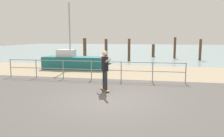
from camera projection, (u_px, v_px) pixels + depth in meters
The scene contains 13 objects.
ground_plane at pixel (100, 109), 7.10m from camera, with size 24.00×10.00×0.04m, color #514C49.
beach_strip at pixel (129, 71), 14.88m from camera, with size 24.00×6.00×0.04m, color tan.
sea_surface at pixel (146, 49), 42.08m from camera, with size 72.00×50.00×0.04m, color #849EA3.
railing_fence at pixel (91, 67), 11.78m from camera, with size 9.69×0.05×1.05m.
sailboat at pixel (77, 62), 15.81m from camera, with size 4.98×1.55×4.67m.
skateboard at pixel (105, 90), 9.48m from camera, with size 0.57×0.80×0.08m.
skateboarder at pixel (105, 68), 9.34m from camera, with size 0.79×1.30×1.65m.
groyne_post_0 at pixel (85, 49), 22.45m from camera, with size 0.33×0.33×2.16m, color #513826.
groyne_post_1 at pixel (106, 50), 21.79m from camera, with size 0.28×0.28×2.09m, color #513826.
groyne_post_2 at pixel (129, 50), 21.40m from camera, with size 0.25×0.25×2.12m, color #513826.
groyne_post_3 at pixel (153, 51), 25.67m from camera, with size 0.33×0.33×1.44m, color #513826.
groyne_post_4 at pixel (175, 48), 23.57m from camera, with size 0.25×0.25×2.26m, color #513826.
groyne_post_5 at pixel (200, 50), 21.58m from camera, with size 0.25×0.25×2.08m, color #513826.
Camera 1 is at (1.68, -7.64, 2.32)m, focal length 35.54 mm.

